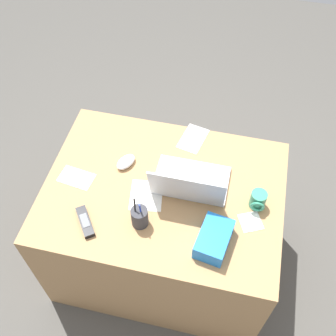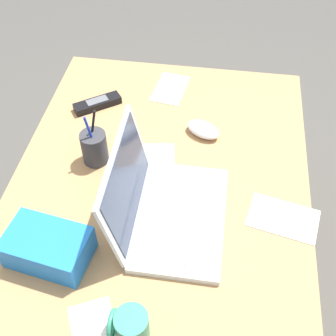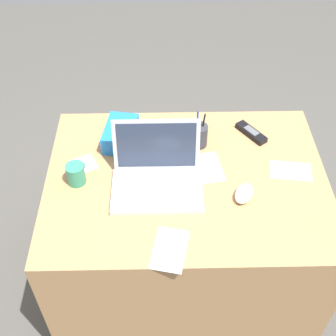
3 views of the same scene
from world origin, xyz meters
TOP-DOWN VIEW (x-y plane):
  - ground_plane at (0.00, 0.00)m, footprint 6.00×6.00m
  - desk at (0.00, 0.00)m, footprint 1.10×0.82m
  - laptop at (-0.12, -0.03)m, footprint 0.34×0.27m
  - computer_mouse at (0.21, -0.10)m, footprint 0.11×0.12m
  - coffee_mug_white at (-0.43, -0.01)m, footprint 0.07×0.08m
  - cordless_phone at (0.29, 0.25)m, footprint 0.13×0.15m
  - pen_holder at (0.06, 0.19)m, footprint 0.07×0.07m
  - snack_bag at (-0.27, 0.22)m, footprint 0.15×0.21m
  - paper_note_near_laptop at (-0.41, 0.08)m, footprint 0.12×0.12m
  - paper_note_left at (0.41, 0.03)m, footprint 0.17×0.12m
  - paper_note_right at (0.07, 0.05)m, footprint 0.17×0.19m
  - paper_note_front at (-0.08, -0.34)m, footprint 0.15×0.20m

SIDE VIEW (x-z plane):
  - ground_plane at x=0.00m, z-range 0.00..0.00m
  - desk at x=0.00m, z-range 0.00..0.70m
  - paper_note_near_laptop at x=-0.41m, z-range 0.70..0.70m
  - paper_note_left at x=0.41m, z-range 0.70..0.70m
  - paper_note_right at x=0.07m, z-range 0.70..0.70m
  - paper_note_front at x=-0.08m, z-range 0.70..0.70m
  - cordless_phone at x=0.29m, z-range 0.70..0.73m
  - computer_mouse at x=0.21m, z-range 0.70..0.74m
  - snack_bag at x=-0.27m, z-range 0.70..0.78m
  - coffee_mug_white at x=-0.43m, z-range 0.70..0.79m
  - laptop at x=-0.12m, z-range 0.63..0.86m
  - pen_holder at x=0.06m, z-range 0.67..0.84m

